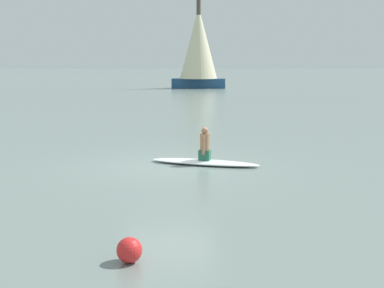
# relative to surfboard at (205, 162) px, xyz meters

# --- Properties ---
(ground_plane) EXTENTS (400.00, 400.00, 0.00)m
(ground_plane) POSITION_rel_surfboard_xyz_m (0.98, 0.19, -0.07)
(ground_plane) COLOR slate
(surfboard) EXTENTS (3.17, 1.72, 0.13)m
(surfboard) POSITION_rel_surfboard_xyz_m (0.00, 0.00, 0.00)
(surfboard) COLOR white
(surfboard) RESTS_ON ground
(person_paddler) EXTENTS (0.38, 0.41, 0.93)m
(person_paddler) POSITION_rel_surfboard_xyz_m (0.00, 0.00, 0.49)
(person_paddler) COLOR #26664C
(person_paddler) RESTS_ON surfboard
(sailboat_near_left) EXTENTS (5.88, 4.40, 9.63)m
(sailboat_near_left) POSITION_rel_surfboard_xyz_m (-2.93, -41.66, 4.43)
(sailboat_near_left) COLOR navy
(sailboat_near_left) RESTS_ON ground
(buoy_marker) EXTENTS (0.38, 0.38, 0.38)m
(buoy_marker) POSITION_rel_surfboard_xyz_m (1.70, 7.03, 0.12)
(buoy_marker) COLOR red
(buoy_marker) RESTS_ON ground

